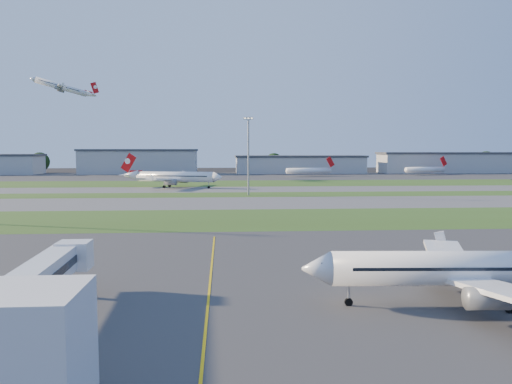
{
  "coord_description": "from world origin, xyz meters",
  "views": [
    {
      "loc": [
        6.56,
        -56.67,
        15.46
      ],
      "look_at": [
        13.0,
        40.27,
        7.0
      ],
      "focal_mm": 35.0,
      "sensor_mm": 36.0,
      "label": 1
    }
  ],
  "objects": [
    {
      "name": "airliner_parked",
      "position": [
        30.78,
        -10.13,
        3.66
      ],
      "size": [
        33.39,
        28.28,
        10.41
      ],
      "rotation": [
        0.0,
        0.0,
        -0.06
      ],
      "color": "white",
      "rests_on": "ground"
    },
    {
      "name": "hangar_west",
      "position": [
        -45.0,
        255.0,
        7.64
      ],
      "size": [
        71.4,
        23.0,
        15.2
      ],
      "color": "gray",
      "rests_on": "ground"
    },
    {
      "name": "tree_west",
      "position": [
        -110.0,
        270.0,
        7.14
      ],
      "size": [
        12.1,
        12.1,
        13.2
      ],
      "color": "black",
      "rests_on": "ground"
    },
    {
      "name": "light_mast_centre",
      "position": [
        15.0,
        108.0,
        14.81
      ],
      "size": [
        3.2,
        0.7,
        25.8
      ],
      "color": "gray",
      "rests_on": "ground"
    },
    {
      "name": "taxiway_b",
      "position": [
        0.0,
        132.0,
        0.01
      ],
      "size": [
        300.0,
        26.0,
        0.01
      ],
      "primitive_type": "cube",
      "color": "#515154",
      "rests_on": "ground"
    },
    {
      "name": "airliner_taxiing",
      "position": [
        -12.51,
        141.57,
        4.31
      ],
      "size": [
        38.32,
        32.23,
        12.28
      ],
      "rotation": [
        0.0,
        0.0,
        2.85
      ],
      "color": "white",
      "rests_on": "ground"
    },
    {
      "name": "jet_bridge",
      "position": [
        -9.81,
        -15.24,
        4.01
      ],
      "size": [
        4.2,
        26.9,
        6.2
      ],
      "color": "silver",
      "rests_on": "ground"
    },
    {
      "name": "apron_far",
      "position": [
        0.0,
        225.0,
        0.01
      ],
      "size": [
        400.0,
        80.0,
        0.01
      ],
      "primitive_type": "cube",
      "color": "#333335",
      "rests_on": "ground"
    },
    {
      "name": "apron_near",
      "position": [
        0.0,
        0.0,
        0.01
      ],
      "size": [
        300.0,
        70.0,
        0.01
      ],
      "primitive_type": "cube",
      "color": "#333335",
      "rests_on": "ground"
    },
    {
      "name": "tree_mid_west",
      "position": [
        -20.0,
        266.0,
        5.84
      ],
      "size": [
        9.9,
        9.9,
        10.8
      ],
      "color": "black",
      "rests_on": "ground"
    },
    {
      "name": "ground",
      "position": [
        0.0,
        0.0,
        0.0
      ],
      "size": [
        700.0,
        700.0,
        0.0
      ],
      "primitive_type": "plane",
      "color": "black",
      "rests_on": "ground"
    },
    {
      "name": "mini_jet_far",
      "position": [
        125.47,
        229.37,
        3.28
      ],
      "size": [
        28.12,
        9.57,
        9.48
      ],
      "rotation": [
        0.0,
        0.0,
        0.25
      ],
      "color": "white",
      "rests_on": "ground"
    },
    {
      "name": "tree_mid_east",
      "position": [
        40.0,
        269.0,
        6.81
      ],
      "size": [
        11.55,
        11.55,
        12.6
      ],
      "color": "black",
      "rests_on": "ground"
    },
    {
      "name": "taxiway_a",
      "position": [
        0.0,
        85.0,
        0.01
      ],
      "size": [
        300.0,
        32.0,
        0.01
      ],
      "primitive_type": "cube",
      "color": "#515154",
      "rests_on": "ground"
    },
    {
      "name": "tree_far_east",
      "position": [
        185.0,
        271.0,
        7.46
      ],
      "size": [
        12.65,
        12.65,
        13.8
      ],
      "color": "black",
      "rests_on": "ground"
    },
    {
      "name": "grass_strip_a",
      "position": [
        0.0,
        52.0,
        0.01
      ],
      "size": [
        300.0,
        34.0,
        0.01
      ],
      "primitive_type": "cube",
      "color": "#324D19",
      "rests_on": "ground"
    },
    {
      "name": "hangar_east",
      "position": [
        55.0,
        255.0,
        5.64
      ],
      "size": [
        81.6,
        23.0,
        11.2
      ],
      "color": "gray",
      "rests_on": "ground"
    },
    {
      "name": "airliner_departing",
      "position": [
        -79.69,
        221.39,
        48.45
      ],
      "size": [
        32.28,
        27.13,
        10.16
      ],
      "rotation": [
        0.0,
        0.0,
        0.19
      ],
      "color": "white"
    },
    {
      "name": "grass_strip_b",
      "position": [
        0.0,
        110.0,
        0.01
      ],
      "size": [
        300.0,
        18.0,
        0.01
      ],
      "primitive_type": "cube",
      "color": "#324D19",
      "rests_on": "ground"
    },
    {
      "name": "hangar_far_east",
      "position": [
        155.0,
        255.0,
        6.64
      ],
      "size": [
        96.9,
        23.0,
        13.2
      ],
      "color": "gray",
      "rests_on": "ground"
    },
    {
      "name": "yellow_line",
      "position": [
        5.0,
        0.0,
        0.0
      ],
      "size": [
        0.25,
        60.0,
        0.02
      ],
      "primitive_type": "cube",
      "color": "gold",
      "rests_on": "ground"
    },
    {
      "name": "grass_strip_c",
      "position": [
        0.0,
        165.0,
        0.01
      ],
      "size": [
        300.0,
        40.0,
        0.01
      ],
      "primitive_type": "cube",
      "color": "#324D19",
      "rests_on": "ground"
    },
    {
      "name": "tree_east",
      "position": [
        115.0,
        267.0,
        6.16
      ],
      "size": [
        10.45,
        10.45,
        11.4
      ],
      "color": "black",
      "rests_on": "ground"
    },
    {
      "name": "mini_jet_near",
      "position": [
        54.49,
        218.48,
        3.28
      ],
      "size": [
        28.39,
        8.14,
        9.48
      ],
      "rotation": [
        0.0,
        0.0,
        0.19
      ],
      "color": "white",
      "rests_on": "ground"
    }
  ]
}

